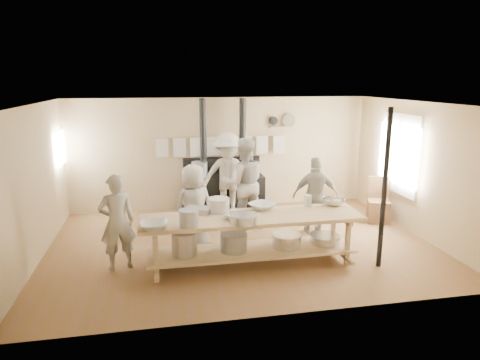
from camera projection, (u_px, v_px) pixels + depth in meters
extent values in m
plane|color=brown|center=(241.00, 244.00, 7.98)|extent=(7.00, 7.00, 0.00)
plane|color=tan|center=(221.00, 153.00, 10.07)|extent=(7.00, 0.00, 7.00)
plane|color=tan|center=(280.00, 221.00, 5.29)|extent=(7.00, 0.00, 7.00)
plane|color=tan|center=(33.00, 186.00, 7.04)|extent=(0.00, 5.00, 5.00)
plane|color=tan|center=(417.00, 169.00, 8.32)|extent=(0.00, 5.00, 5.00)
plane|color=tan|center=(241.00, 103.00, 7.38)|extent=(7.00, 7.00, 0.00)
cube|color=beige|center=(400.00, 154.00, 8.84)|extent=(0.06, 1.35, 1.65)
plane|color=white|center=(398.00, 154.00, 8.84)|extent=(0.00, 1.50, 1.50)
cube|color=beige|center=(398.00, 154.00, 8.83)|extent=(0.02, 0.03, 1.50)
plane|color=white|center=(60.00, 149.00, 8.89)|extent=(0.00, 0.90, 0.90)
cube|color=black|center=(224.00, 194.00, 9.89)|extent=(1.80, 0.70, 0.85)
cube|color=black|center=(224.00, 209.00, 9.98)|extent=(1.90, 0.75, 0.10)
cube|color=black|center=(222.00, 165.00, 10.03)|extent=(1.80, 0.12, 0.35)
cylinder|color=black|center=(203.00, 138.00, 9.55)|extent=(0.15, 0.15, 1.75)
cylinder|color=black|center=(243.00, 137.00, 9.72)|extent=(0.15, 0.15, 1.75)
cylinder|color=#B2B2B7|center=(200.00, 169.00, 9.65)|extent=(0.36, 0.36, 0.34)
cylinder|color=gray|center=(248.00, 169.00, 9.81)|extent=(0.30, 0.30, 0.30)
cylinder|color=tan|center=(221.00, 136.00, 9.88)|extent=(3.00, 0.04, 0.04)
cube|color=white|center=(163.00, 147.00, 9.68)|extent=(0.28, 0.01, 0.46)
cube|color=white|center=(180.00, 147.00, 9.75)|extent=(0.28, 0.01, 0.46)
cube|color=white|center=(197.00, 146.00, 9.82)|extent=(0.28, 0.01, 0.46)
cube|color=white|center=(213.00, 146.00, 9.89)|extent=(0.28, 0.01, 0.46)
cube|color=white|center=(230.00, 145.00, 9.96)|extent=(0.28, 0.01, 0.46)
cube|color=white|center=(246.00, 145.00, 10.03)|extent=(0.28, 0.01, 0.46)
cube|color=white|center=(262.00, 144.00, 10.10)|extent=(0.28, 0.01, 0.46)
cube|color=white|center=(278.00, 144.00, 10.17)|extent=(0.28, 0.01, 0.46)
cube|color=tan|center=(280.00, 127.00, 10.11)|extent=(0.50, 0.14, 0.03)
cylinder|color=black|center=(273.00, 121.00, 10.07)|extent=(0.20, 0.04, 0.20)
cylinder|color=silver|center=(289.00, 120.00, 10.14)|extent=(0.32, 0.03, 0.32)
cube|color=tan|center=(252.00, 218.00, 6.93)|extent=(3.60, 0.90, 0.06)
cube|color=tan|center=(252.00, 250.00, 7.06)|extent=(3.40, 0.80, 0.04)
cube|color=tan|center=(252.00, 253.00, 7.07)|extent=(3.30, 0.06, 0.06)
cube|color=tan|center=(156.00, 255.00, 6.45)|extent=(0.07, 0.07, 0.85)
cube|color=tan|center=(156.00, 240.00, 7.03)|extent=(0.07, 0.07, 0.85)
cube|color=tan|center=(348.00, 241.00, 7.02)|extent=(0.07, 0.07, 0.85)
cube|color=tan|center=(333.00, 228.00, 7.59)|extent=(0.07, 0.07, 0.85)
cylinder|color=#B2B2B7|center=(184.00, 243.00, 6.81)|extent=(0.40, 0.40, 0.38)
cylinder|color=gray|center=(234.00, 242.00, 6.97)|extent=(0.44, 0.44, 0.30)
cylinder|color=silver|center=(287.00, 240.00, 7.14)|extent=(0.48, 0.48, 0.22)
cylinder|color=silver|center=(326.00, 240.00, 7.28)|extent=(0.52, 0.52, 0.14)
cylinder|color=black|center=(384.00, 190.00, 6.77)|extent=(0.08, 0.08, 2.60)
imported|color=#9F9A8D|center=(117.00, 222.00, 6.81)|extent=(0.65, 0.51, 1.57)
imported|color=#9F9A8D|center=(244.00, 183.00, 8.71)|extent=(0.92, 0.72, 1.87)
imported|color=#9F9A8D|center=(194.00, 207.00, 7.62)|extent=(0.89, 0.73, 1.55)
imported|color=#9F9A8D|center=(316.00, 195.00, 8.43)|extent=(0.95, 0.53, 1.54)
imported|color=#9F9A8D|center=(228.00, 177.00, 9.26)|extent=(1.33, 0.89, 1.90)
cube|color=#533321|center=(378.00, 211.00, 9.20)|extent=(0.58, 0.58, 0.48)
cube|color=#533321|center=(378.00, 188.00, 9.29)|extent=(0.43, 0.20, 0.53)
imported|color=silver|center=(154.00, 225.00, 6.31)|extent=(0.44, 0.44, 0.11)
imported|color=silver|center=(233.00, 216.00, 6.76)|extent=(0.41, 0.41, 0.09)
imported|color=silver|center=(262.00, 206.00, 7.27)|extent=(0.59, 0.59, 0.10)
imported|color=silver|center=(334.00, 202.00, 7.51)|extent=(0.53, 0.53, 0.12)
cube|color=#B2B2B7|center=(198.00, 210.00, 7.08)|extent=(0.49, 0.42, 0.09)
cylinder|color=silver|center=(244.00, 218.00, 6.58)|extent=(0.53, 0.53, 0.14)
cylinder|color=gray|center=(189.00, 218.00, 6.39)|extent=(0.37, 0.37, 0.26)
cylinder|color=silver|center=(219.00, 205.00, 7.12)|extent=(0.44, 0.44, 0.23)
cylinder|color=silver|center=(308.00, 201.00, 7.41)|extent=(0.16, 0.16, 0.20)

